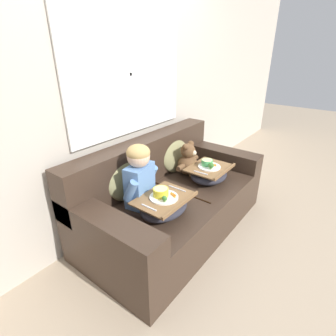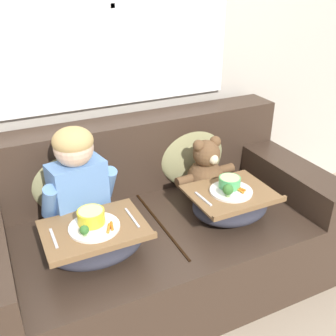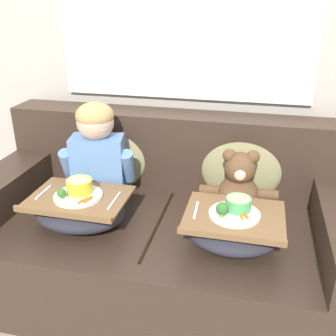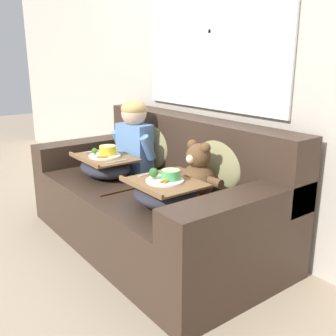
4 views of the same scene
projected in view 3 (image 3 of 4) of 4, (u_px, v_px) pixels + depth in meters
The scene contains 9 objects.
ground_plane at pixel (162, 286), 2.15m from camera, with size 14.00×14.00×0.00m, color tan.
wall_back_with_window at pixel (186, 25), 2.12m from camera, with size 8.00×0.08×2.60m.
couch at pixel (164, 231), 2.08m from camera, with size 1.91×0.98×0.87m.
throw_pillow_behind_child at pixel (111, 152), 2.22m from camera, with size 0.44×0.21×0.45m.
throw_pillow_behind_teddy at pixel (242, 164), 2.07m from camera, with size 0.44×0.21×0.46m.
child_figure at pixel (97, 149), 2.03m from camera, with size 0.40×0.22×0.54m.
teddy_bear at pixel (238, 189), 1.93m from camera, with size 0.39×0.27×0.36m.
lap_tray_child at pixel (80, 209), 1.89m from camera, with size 0.46×0.35×0.23m.
lap_tray_teddy at pixel (233, 228), 1.73m from camera, with size 0.43×0.36×0.23m.
Camera 3 is at (0.42, -1.65, 1.46)m, focal length 42.00 mm.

